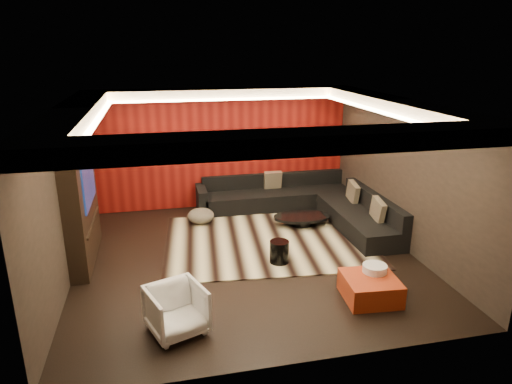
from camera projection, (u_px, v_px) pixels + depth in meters
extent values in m
cube|color=black|center=(247.00, 258.00, 8.36)|extent=(6.00, 6.00, 0.02)
cube|color=silver|center=(246.00, 102.00, 7.49)|extent=(6.00, 6.00, 0.02)
cube|color=black|center=(221.00, 148.00, 10.72)|extent=(6.00, 0.02, 2.80)
cube|color=black|center=(63.00, 196.00, 7.30)|extent=(0.02, 6.00, 2.80)
cube|color=black|center=(404.00, 174.00, 8.55)|extent=(0.02, 6.00, 2.80)
cube|color=#6B0C0A|center=(221.00, 148.00, 10.68)|extent=(5.98, 0.05, 2.78)
cube|color=silver|center=(222.00, 94.00, 10.04)|extent=(6.00, 0.60, 0.22)
cube|color=silver|center=(295.00, 142.00, 5.02)|extent=(6.00, 0.60, 0.22)
cube|color=silver|center=(73.00, 115.00, 6.97)|extent=(0.60, 4.80, 0.22)
cube|color=silver|center=(395.00, 105.00, 8.09)|extent=(0.60, 4.80, 0.22)
cube|color=#FFD899|center=(224.00, 99.00, 9.75)|extent=(4.80, 0.08, 0.04)
cube|color=#FFD899|center=(286.00, 144.00, 5.37)|extent=(4.80, 0.08, 0.04)
cube|color=#FFD899|center=(97.00, 120.00, 7.07)|extent=(0.08, 4.80, 0.04)
cube|color=#FFD899|center=(377.00, 111.00, 8.05)|extent=(0.08, 4.80, 0.04)
cube|color=black|center=(81.00, 201.00, 7.98)|extent=(0.30, 2.00, 2.20)
cube|color=black|center=(88.00, 182.00, 7.91)|extent=(0.04, 1.30, 0.80)
cube|color=black|center=(93.00, 222.00, 8.14)|extent=(0.04, 1.60, 0.04)
cube|color=beige|center=(268.00, 241.00, 9.03)|extent=(4.25, 3.35, 0.02)
cylinder|color=black|center=(302.00, 220.00, 9.80)|extent=(1.32, 1.32, 0.21)
cylinder|color=black|center=(279.00, 252.00, 8.07)|extent=(0.42, 0.42, 0.40)
ellipsoid|color=#B6A98D|center=(201.00, 216.00, 9.89)|extent=(0.71, 0.71, 0.32)
cylinder|color=white|center=(374.00, 279.00, 7.11)|extent=(0.41, 0.41, 0.47)
cube|color=maroon|center=(370.00, 288.00, 6.95)|extent=(0.86, 0.86, 0.35)
imported|color=white|center=(177.00, 310.00, 6.09)|extent=(0.91, 0.93, 0.66)
cube|color=black|center=(277.00, 199.00, 10.92)|extent=(3.50, 0.90, 0.40)
cube|color=black|center=(273.00, 180.00, 11.13)|extent=(3.50, 0.20, 0.35)
cube|color=black|center=(358.00, 220.00, 9.57)|extent=(0.90, 2.60, 0.40)
cube|color=black|center=(375.00, 202.00, 9.53)|extent=(0.20, 2.60, 0.35)
cube|color=black|center=(202.00, 200.00, 10.52)|extent=(0.20, 0.90, 0.60)
cube|color=#C4B290|center=(353.00, 192.00, 10.05)|extent=(0.12, 0.50, 0.50)
cube|color=#C4B290|center=(378.00, 210.00, 8.97)|extent=(0.12, 0.50, 0.50)
cube|color=#C4B290|center=(273.00, 180.00, 10.96)|extent=(0.42, 0.20, 0.44)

